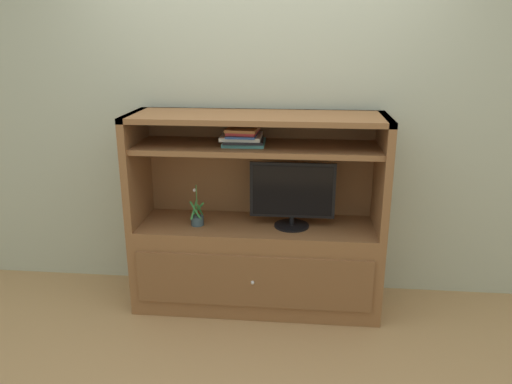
% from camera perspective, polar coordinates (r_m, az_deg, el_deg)
% --- Properties ---
extents(ground_plane, '(8.00, 8.00, 0.00)m').
position_cam_1_polar(ground_plane, '(3.36, -0.61, -15.97)').
color(ground_plane, tan).
extents(painted_rear_wall, '(6.00, 0.10, 2.80)m').
position_cam_1_polar(painted_rear_wall, '(3.57, 0.64, 10.25)').
color(painted_rear_wall, '#ADB29E').
rests_on(painted_rear_wall, ground_plane).
extents(media_console, '(1.71, 0.55, 1.37)m').
position_cam_1_polar(media_console, '(3.50, 0.09, -6.05)').
color(media_console, brown).
rests_on(media_console, ground_plane).
extents(tv_monitor, '(0.57, 0.24, 0.45)m').
position_cam_1_polar(tv_monitor, '(3.32, 4.22, -0.26)').
color(tv_monitor, black).
rests_on(tv_monitor, media_console).
extents(potted_plant, '(0.10, 0.11, 0.29)m').
position_cam_1_polar(potted_plant, '(3.42, -6.80, -3.14)').
color(potted_plant, '#384C56').
rests_on(potted_plant, media_console).
extents(magazine_stack, '(0.29, 0.34, 0.12)m').
position_cam_1_polar(magazine_stack, '(3.27, -1.49, 6.50)').
color(magazine_stack, teal).
rests_on(magazine_stack, media_console).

